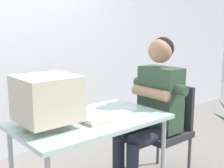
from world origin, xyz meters
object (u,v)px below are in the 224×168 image
object	(u,v)px
desk	(91,126)
office_chair	(166,126)
keyboard	(84,117)
crt_monitor	(48,98)
person_seated	(153,104)

from	to	relation	value
desk	office_chair	distance (m)	0.89
keyboard	desk	bearing A→B (deg)	-41.81
crt_monitor	person_seated	distance (m)	1.05
desk	crt_monitor	size ratio (longest dim) A/B	2.91
office_chair	person_seated	size ratio (longest dim) A/B	0.66
desk	office_chair	size ratio (longest dim) A/B	1.34
crt_monitor	office_chair	xyz separation A→B (m)	(1.22, -0.07, -0.45)
crt_monitor	desk	bearing A→B (deg)	-4.98
desk	person_seated	xyz separation A→B (m)	(0.68, -0.04, 0.07)
person_seated	keyboard	bearing A→B (deg)	173.85
desk	office_chair	bearing A→B (deg)	-2.87
crt_monitor	person_seated	world-z (taller)	person_seated
crt_monitor	keyboard	distance (m)	0.37
desk	crt_monitor	xyz separation A→B (m)	(-0.35, 0.03, 0.27)
crt_monitor	keyboard	xyz separation A→B (m)	(0.31, 0.00, -0.20)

